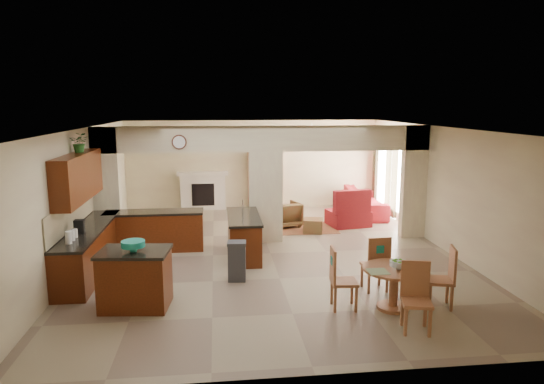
{
  "coord_description": "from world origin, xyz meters",
  "views": [
    {
      "loc": [
        -1.17,
        -10.39,
        3.32
      ],
      "look_at": [
        0.07,
        0.3,
        1.35
      ],
      "focal_mm": 32.0,
      "sensor_mm": 36.0,
      "label": 1
    }
  ],
  "objects": [
    {
      "name": "floor",
      "position": [
        0.0,
        0.0,
        0.0
      ],
      "size": [
        10.0,
        10.0,
        0.0
      ],
      "primitive_type": "plane",
      "color": "gray",
      "rests_on": "ground"
    },
    {
      "name": "ceiling",
      "position": [
        0.0,
        0.0,
        2.8
      ],
      "size": [
        10.0,
        10.0,
        0.0
      ],
      "primitive_type": "plane",
      "rotation": [
        3.14,
        0.0,
        0.0
      ],
      "color": "white",
      "rests_on": "wall_back"
    },
    {
      "name": "wall_back",
      "position": [
        0.0,
        5.0,
        1.4
      ],
      "size": [
        8.0,
        0.0,
        8.0
      ],
      "primitive_type": "plane",
      "rotation": [
        1.57,
        0.0,
        0.0
      ],
      "color": "beige",
      "rests_on": "floor"
    },
    {
      "name": "wall_front",
      "position": [
        0.0,
        -5.0,
        1.4
      ],
      "size": [
        8.0,
        0.0,
        8.0
      ],
      "primitive_type": "plane",
      "rotation": [
        -1.57,
        0.0,
        0.0
      ],
      "color": "beige",
      "rests_on": "floor"
    },
    {
      "name": "wall_left",
      "position": [
        -4.0,
        0.0,
        1.4
      ],
      "size": [
        0.0,
        10.0,
        10.0
      ],
      "primitive_type": "plane",
      "rotation": [
        1.57,
        0.0,
        1.57
      ],
      "color": "beige",
      "rests_on": "floor"
    },
    {
      "name": "wall_right",
      "position": [
        4.0,
        0.0,
        1.4
      ],
      "size": [
        0.0,
        10.0,
        10.0
      ],
      "primitive_type": "plane",
      "rotation": [
        1.57,
        0.0,
        -1.57
      ],
      "color": "beige",
      "rests_on": "floor"
    },
    {
      "name": "partition_left_pier",
      "position": [
        -3.7,
        1.0,
        1.4
      ],
      "size": [
        0.6,
        0.25,
        2.8
      ],
      "primitive_type": "cube",
      "color": "beige",
      "rests_on": "floor"
    },
    {
      "name": "partition_center_pier",
      "position": [
        0.0,
        1.0,
        1.1
      ],
      "size": [
        0.8,
        0.25,
        2.2
      ],
      "primitive_type": "cube",
      "color": "beige",
      "rests_on": "floor"
    },
    {
      "name": "partition_right_pier",
      "position": [
        3.7,
        1.0,
        1.4
      ],
      "size": [
        0.6,
        0.25,
        2.8
      ],
      "primitive_type": "cube",
      "color": "beige",
      "rests_on": "floor"
    },
    {
      "name": "partition_header",
      "position": [
        0.0,
        1.0,
        2.5
      ],
      "size": [
        8.0,
        0.25,
        0.6
      ],
      "primitive_type": "cube",
      "color": "beige",
      "rests_on": "partition_center_pier"
    },
    {
      "name": "kitchen_counter",
      "position": [
        -3.26,
        -0.25,
        0.46
      ],
      "size": [
        2.52,
        3.29,
        1.48
      ],
      "color": "#3B1606",
      "rests_on": "floor"
    },
    {
      "name": "upper_cabinets",
      "position": [
        -3.82,
        -0.8,
        1.92
      ],
      "size": [
        0.35,
        2.4,
        0.9
      ],
      "primitive_type": "cube",
      "color": "#3B1606",
      "rests_on": "wall_left"
    },
    {
      "name": "peninsula",
      "position": [
        -0.6,
        -0.11,
        0.46
      ],
      "size": [
        0.7,
        1.85,
        0.91
      ],
      "color": "#3B1606",
      "rests_on": "floor"
    },
    {
      "name": "wall_clock",
      "position": [
        -2.0,
        0.85,
        2.45
      ],
      "size": [
        0.34,
        0.03,
        0.34
      ],
      "primitive_type": "cylinder",
      "rotation": [
        1.57,
        0.0,
        0.0
      ],
      "color": "#4E261A",
      "rests_on": "partition_header"
    },
    {
      "name": "rug",
      "position": [
        1.2,
        2.1,
        0.01
      ],
      "size": [
        1.6,
        1.3,
        0.01
      ],
      "primitive_type": "cube",
      "color": "brown",
      "rests_on": "floor"
    },
    {
      "name": "fireplace",
      "position": [
        -1.6,
        4.83,
        0.61
      ],
      "size": [
        1.6,
        0.35,
        1.2
      ],
      "color": "beige",
      "rests_on": "floor"
    },
    {
      "name": "shelving_unit",
      "position": [
        0.35,
        4.82,
        0.9
      ],
      "size": [
        1.0,
        0.32,
        1.8
      ],
      "primitive_type": "cube",
      "color": "brown",
      "rests_on": "floor"
    },
    {
      "name": "window_a",
      "position": [
        3.97,
        2.3,
        1.2
      ],
      "size": [
        0.02,
        0.9,
        1.9
      ],
      "primitive_type": "cube",
      "color": "white",
      "rests_on": "wall_right"
    },
    {
      "name": "window_b",
      "position": [
        3.97,
        4.0,
        1.2
      ],
      "size": [
        0.02,
        0.9,
        1.9
      ],
      "primitive_type": "cube",
      "color": "white",
      "rests_on": "wall_right"
    },
    {
      "name": "glazed_door",
      "position": [
        3.97,
        3.15,
        1.05
      ],
      "size": [
        0.02,
        0.7,
        2.1
      ],
      "primitive_type": "cube",
      "color": "white",
      "rests_on": "wall_right"
    },
    {
      "name": "drape_a_left",
      "position": [
        3.93,
        1.7,
        1.2
      ],
      "size": [
        0.1,
        0.28,
        2.3
      ],
      "primitive_type": "cube",
      "color": "#402019",
      "rests_on": "wall_right"
    },
    {
      "name": "drape_a_right",
      "position": [
        3.93,
        2.9,
        1.2
      ],
      "size": [
        0.1,
        0.28,
        2.3
      ],
      "primitive_type": "cube",
      "color": "#402019",
      "rests_on": "wall_right"
    },
    {
      "name": "drape_b_left",
      "position": [
        3.93,
        3.4,
        1.2
      ],
      "size": [
        0.1,
        0.28,
        2.3
      ],
      "primitive_type": "cube",
      "color": "#402019",
      "rests_on": "wall_right"
    },
    {
      "name": "drape_b_right",
      "position": [
        3.93,
        4.6,
        1.2
      ],
      "size": [
        0.1,
        0.28,
        2.3
      ],
      "primitive_type": "cube",
      "color": "#402019",
      "rests_on": "wall_right"
    },
    {
      "name": "ceiling_fan",
      "position": [
        1.5,
        3.0,
        2.56
      ],
      "size": [
        1.0,
        1.0,
        0.1
      ],
      "primitive_type": "cylinder",
      "color": "white",
      "rests_on": "ceiling"
    },
    {
      "name": "kitchen_island",
      "position": [
        -2.53,
        -2.63,
        0.49
      ],
      "size": [
        1.2,
        0.91,
        0.97
      ],
      "rotation": [
        0.0,
        0.0,
        -0.1
      ],
      "color": "#3B1606",
      "rests_on": "floor"
    },
    {
      "name": "teal_bowl",
      "position": [
        -2.52,
        -2.69,
        1.06
      ],
      "size": [
        0.38,
        0.38,
        0.18
      ],
      "primitive_type": "cylinder",
      "color": "#138272",
      "rests_on": "kitchen_island"
    },
    {
      "name": "trash_can",
      "position": [
        -0.82,
        -1.59,
        0.35
      ],
      "size": [
        0.35,
        0.31,
        0.7
      ],
      "primitive_type": "cube",
      "rotation": [
        0.0,
        0.0,
        -0.09
      ],
      "color": "#303033",
      "rests_on": "floor"
    },
    {
      "name": "dining_table",
      "position": [
        1.66,
        -3.19,
        0.47
      ],
      "size": [
        1.02,
        1.02,
        0.7
      ],
      "color": "brown",
      "rests_on": "floor"
    },
    {
      "name": "fruit_bowl",
      "position": [
        1.71,
        -3.25,
        0.78
      ],
      "size": [
        0.29,
        0.29,
        0.16
      ],
      "primitive_type": "cylinder",
      "color": "#5BB426",
      "rests_on": "dining_table"
    },
    {
      "name": "sofa",
      "position": [
        3.3,
        3.66,
        0.38
      ],
      "size": [
        2.69,
        1.32,
        0.75
      ],
      "primitive_type": "imported",
      "rotation": [
        0.0,
        0.0,
        1.45
      ],
      "color": "maroon",
      "rests_on": "floor"
    },
    {
      "name": "chaise",
      "position": [
        2.42,
        2.29,
        0.21
      ],
      "size": [
        1.19,
        1.04,
        0.42
      ],
      "primitive_type": "cube",
      "rotation": [
        0.0,
        0.0,
        0.18
      ],
      "color": "maroon",
      "rests_on": "floor"
    },
    {
      "name": "armchair",
      "position": [
        0.68,
        2.36,
        0.34
      ],
      "size": [
        0.92,
        0.93,
        0.68
      ],
      "primitive_type": "imported",
      "rotation": [
        0.0,
        0.0,
        3.45
      ],
      "color": "maroon",
      "rests_on": "floor"
    },
    {
      "name": "ottoman",
      "position": [
        1.32,
        1.69,
        0.18
      ],
      "size": [
        0.59,
        0.59,
        0.35
      ],
      "primitive_type": "cube",
      "rotation": [
        0.0,
        0.0,
        -0.25
      ],
      "color": "maroon",
      "rests_on": "floor"
    },
    {
      "name": "plant",
      "position": [
        -3.82,
        -0.52,
        2.56
      ],
      "size": [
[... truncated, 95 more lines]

